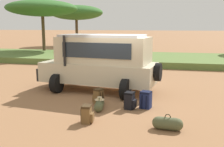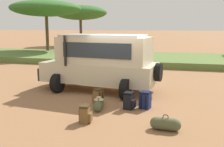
% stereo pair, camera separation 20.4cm
% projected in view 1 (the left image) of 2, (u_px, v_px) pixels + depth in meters
% --- Properties ---
extents(ground_plane, '(320.00, 320.00, 0.00)m').
position_uv_depth(ground_plane, '(119.00, 95.00, 10.72)').
color(ground_plane, '#936642').
extents(grass_bank, '(120.00, 7.00, 0.44)m').
position_uv_depth(grass_bank, '(146.00, 59.00, 20.82)').
color(grass_bank, '#5B7538').
rests_on(grass_bank, ground_plane).
extents(safari_vehicle, '(5.45, 3.10, 2.44)m').
position_uv_depth(safari_vehicle, '(101.00, 61.00, 11.26)').
color(safari_vehicle, beige).
rests_on(safari_vehicle, ground_plane).
extents(backpack_beside_front_wheel, '(0.42, 0.40, 0.56)m').
position_uv_depth(backpack_beside_front_wheel, '(98.00, 96.00, 9.52)').
color(backpack_beside_front_wheel, brown).
rests_on(backpack_beside_front_wheel, ground_plane).
extents(backpack_cluster_center, '(0.39, 0.39, 0.52)m').
position_uv_depth(backpack_cluster_center, '(87.00, 114.00, 7.64)').
color(backpack_cluster_center, brown).
rests_on(backpack_cluster_center, ground_plane).
extents(backpack_near_rear_wheel, '(0.42, 0.47, 0.59)m').
position_uv_depth(backpack_near_rear_wheel, '(146.00, 100.00, 9.00)').
color(backpack_near_rear_wheel, navy).
rests_on(backpack_near_rear_wheel, ground_plane).
extents(backpack_outermost, '(0.43, 0.40, 0.59)m').
position_uv_depth(backpack_outermost, '(130.00, 101.00, 8.91)').
color(backpack_outermost, black).
rests_on(backpack_outermost, ground_plane).
extents(duffel_bag_low_black_case, '(0.40, 0.89, 0.40)m').
position_uv_depth(duffel_bag_low_black_case, '(99.00, 105.00, 8.90)').
color(duffel_bag_low_black_case, '#4C5133').
rests_on(duffel_bag_low_black_case, ground_plane).
extents(duffel_bag_soft_canvas, '(0.84, 0.37, 0.45)m').
position_uv_depth(duffel_bag_soft_canvas, '(167.00, 124.00, 7.13)').
color(duffel_bag_soft_canvas, '#4C5133').
rests_on(duffel_bag_soft_canvas, ground_plane).
extents(acacia_tree_far_left, '(7.50, 6.45, 5.65)m').
position_uv_depth(acacia_tree_far_left, '(76.00, 13.00, 36.56)').
color(acacia_tree_far_left, brown).
rests_on(acacia_tree_far_left, ground_plane).
extents(acacia_tree_left_mid, '(6.58, 6.95, 5.18)m').
position_uv_depth(acacia_tree_left_mid, '(42.00, 9.00, 24.75)').
color(acacia_tree_left_mid, brown).
rests_on(acacia_tree_left_mid, ground_plane).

